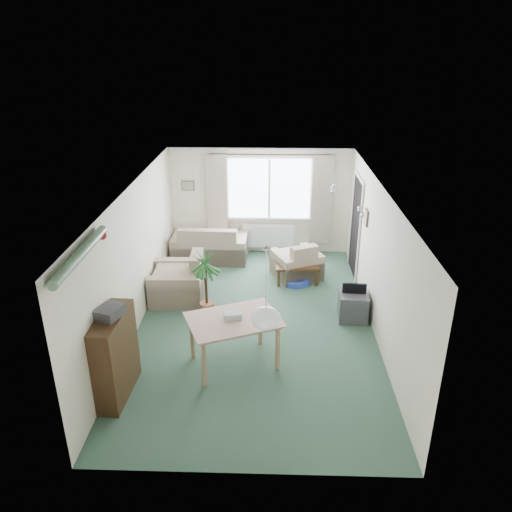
{
  "coord_description": "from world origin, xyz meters",
  "views": [
    {
      "loc": [
        0.25,
        -7.45,
        4.53
      ],
      "look_at": [
        0.0,
        0.3,
        1.15
      ],
      "focal_mm": 35.0,
      "sensor_mm": 36.0,
      "label": 1
    }
  ],
  "objects_px": {
    "armchair_left": "(177,276)",
    "dining_table": "(234,342)",
    "coffee_table": "(297,273)",
    "bookshelf": "(114,356)",
    "armchair_corner": "(297,259)",
    "sofa": "(210,242)",
    "pet_bed": "(296,281)",
    "houseplant": "(206,283)",
    "tv_cube": "(353,306)"
  },
  "relations": [
    {
      "from": "bookshelf",
      "to": "sofa",
      "type": "bearing_deg",
      "value": 84.04
    },
    {
      "from": "houseplant",
      "to": "dining_table",
      "type": "relative_size",
      "value": 1.03
    },
    {
      "from": "armchair_left",
      "to": "tv_cube",
      "type": "bearing_deg",
      "value": 76.73
    },
    {
      "from": "armchair_corner",
      "to": "coffee_table",
      "type": "distance_m",
      "value": 0.34
    },
    {
      "from": "sofa",
      "to": "armchair_left",
      "type": "distance_m",
      "value": 1.89
    },
    {
      "from": "armchair_left",
      "to": "dining_table",
      "type": "relative_size",
      "value": 0.84
    },
    {
      "from": "armchair_corner",
      "to": "houseplant",
      "type": "height_order",
      "value": "houseplant"
    },
    {
      "from": "armchair_corner",
      "to": "coffee_table",
      "type": "height_order",
      "value": "armchair_corner"
    },
    {
      "from": "sofa",
      "to": "armchair_left",
      "type": "relative_size",
      "value": 1.61
    },
    {
      "from": "armchair_corner",
      "to": "tv_cube",
      "type": "bearing_deg",
      "value": 94.81
    },
    {
      "from": "armchair_corner",
      "to": "pet_bed",
      "type": "relative_size",
      "value": 1.63
    },
    {
      "from": "armchair_left",
      "to": "dining_table",
      "type": "xyz_separation_m",
      "value": [
        1.22,
        -2.07,
        -0.07
      ]
    },
    {
      "from": "coffee_table",
      "to": "bookshelf",
      "type": "bearing_deg",
      "value": -126.45
    },
    {
      "from": "houseplant",
      "to": "pet_bed",
      "type": "distance_m",
      "value": 2.16
    },
    {
      "from": "armchair_left",
      "to": "dining_table",
      "type": "height_order",
      "value": "armchair_left"
    },
    {
      "from": "armchair_left",
      "to": "bookshelf",
      "type": "xyz_separation_m",
      "value": [
        -0.34,
        -2.81,
        0.16
      ]
    },
    {
      "from": "pet_bed",
      "to": "armchair_corner",
      "type": "bearing_deg",
      "value": 86.95
    },
    {
      "from": "armchair_corner",
      "to": "coffee_table",
      "type": "relative_size",
      "value": 1.01
    },
    {
      "from": "bookshelf",
      "to": "tv_cube",
      "type": "bearing_deg",
      "value": 34.4
    },
    {
      "from": "armchair_left",
      "to": "coffee_table",
      "type": "bearing_deg",
      "value": 106.29
    },
    {
      "from": "pet_bed",
      "to": "coffee_table",
      "type": "bearing_deg",
      "value": 77.69
    },
    {
      "from": "armchair_corner",
      "to": "dining_table",
      "type": "distance_m",
      "value": 3.27
    },
    {
      "from": "armchair_left",
      "to": "bookshelf",
      "type": "relative_size",
      "value": 0.83
    },
    {
      "from": "dining_table",
      "to": "coffee_table",
      "type": "bearing_deg",
      "value": 69.28
    },
    {
      "from": "pet_bed",
      "to": "houseplant",
      "type": "bearing_deg",
      "value": -141.92
    },
    {
      "from": "coffee_table",
      "to": "houseplant",
      "type": "distance_m",
      "value": 2.18
    },
    {
      "from": "pet_bed",
      "to": "armchair_left",
      "type": "bearing_deg",
      "value": -163.45
    },
    {
      "from": "armchair_corner",
      "to": "coffee_table",
      "type": "bearing_deg",
      "value": 65.43
    },
    {
      "from": "dining_table",
      "to": "houseplant",
      "type": "bearing_deg",
      "value": 112.18
    },
    {
      "from": "coffee_table",
      "to": "houseplant",
      "type": "bearing_deg",
      "value": -140.73
    },
    {
      "from": "sofa",
      "to": "coffee_table",
      "type": "relative_size",
      "value": 1.9
    },
    {
      "from": "armchair_left",
      "to": "pet_bed",
      "type": "relative_size",
      "value": 1.9
    },
    {
      "from": "pet_bed",
      "to": "dining_table",
      "type": "bearing_deg",
      "value": -110.92
    },
    {
      "from": "dining_table",
      "to": "pet_bed",
      "type": "xyz_separation_m",
      "value": [
        1.05,
        2.74,
        -0.33
      ]
    },
    {
      "from": "armchair_corner",
      "to": "bookshelf",
      "type": "bearing_deg",
      "value": 31.75
    },
    {
      "from": "sofa",
      "to": "coffee_table",
      "type": "xyz_separation_m",
      "value": [
        1.88,
        -1.1,
        -0.21
      ]
    },
    {
      "from": "armchair_corner",
      "to": "bookshelf",
      "type": "height_order",
      "value": "bookshelf"
    },
    {
      "from": "sofa",
      "to": "armchair_corner",
      "type": "xyz_separation_m",
      "value": [
        1.88,
        -0.82,
        -0.02
      ]
    },
    {
      "from": "armchair_corner",
      "to": "bookshelf",
      "type": "distance_m",
      "value": 4.65
    },
    {
      "from": "armchair_left",
      "to": "houseplant",
      "type": "height_order",
      "value": "houseplant"
    },
    {
      "from": "armchair_corner",
      "to": "armchair_left",
      "type": "relative_size",
      "value": 0.86
    },
    {
      "from": "dining_table",
      "to": "armchair_left",
      "type": "bearing_deg",
      "value": 120.51
    },
    {
      "from": "coffee_table",
      "to": "dining_table",
      "type": "relative_size",
      "value": 0.71
    },
    {
      "from": "dining_table",
      "to": "tv_cube",
      "type": "xyz_separation_m",
      "value": [
        1.98,
        1.41,
        -0.13
      ]
    },
    {
      "from": "sofa",
      "to": "coffee_table",
      "type": "bearing_deg",
      "value": 151.51
    },
    {
      "from": "bookshelf",
      "to": "dining_table",
      "type": "relative_size",
      "value": 1.01
    },
    {
      "from": "armchair_corner",
      "to": "dining_table",
      "type": "xyz_separation_m",
      "value": [
        -1.07,
        -3.09,
        -0.01
      ]
    },
    {
      "from": "tv_cube",
      "to": "pet_bed",
      "type": "height_order",
      "value": "tv_cube"
    },
    {
      "from": "armchair_corner",
      "to": "pet_bed",
      "type": "xyz_separation_m",
      "value": [
        -0.02,
        -0.35,
        -0.34
      ]
    },
    {
      "from": "bookshelf",
      "to": "pet_bed",
      "type": "relative_size",
      "value": 2.3
    }
  ]
}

